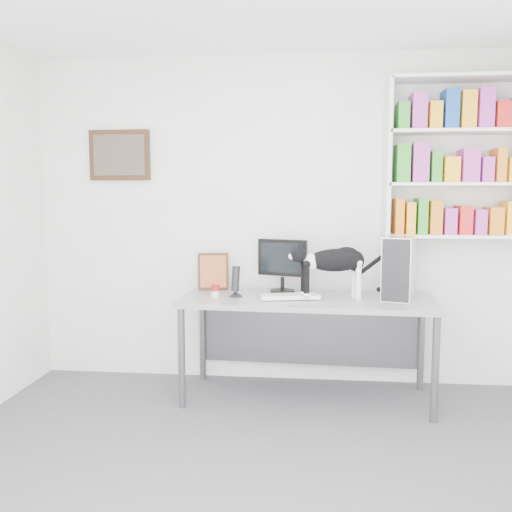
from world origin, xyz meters
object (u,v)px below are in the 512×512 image
object	(u,v)px
soup_can	(215,291)
cat	(333,273)
keyboard	(290,297)
pc_tower	(400,267)
monitor	(283,265)
bookshelf	(454,158)
desk	(307,348)
speaker	(236,281)
leaning_print	(213,271)

from	to	relation	value
soup_can	cat	size ratio (longest dim) A/B	0.14
keyboard	soup_can	bearing A→B (deg)	167.69
pc_tower	monitor	bearing A→B (deg)	-171.69
monitor	cat	bearing A→B (deg)	-19.17
bookshelf	desk	distance (m)	1.85
desk	pc_tower	size ratio (longest dim) A/B	4.08
monitor	cat	size ratio (longest dim) A/B	0.67
pc_tower	cat	size ratio (longest dim) A/B	0.72
desk	soup_can	distance (m)	0.83
keyboard	speaker	xyz separation A→B (m)	(-0.42, 0.04, 0.11)
desk	leaning_print	size ratio (longest dim) A/B	6.09
cat	soup_can	bearing A→B (deg)	161.01
cat	monitor	bearing A→B (deg)	126.02
desk	leaning_print	distance (m)	0.99
leaning_print	desk	bearing A→B (deg)	-30.04
soup_can	cat	bearing A→B (deg)	-1.22
cat	desk	bearing A→B (deg)	139.05
soup_can	keyboard	bearing A→B (deg)	-0.88
pc_tower	leaning_print	distance (m)	1.48
monitor	pc_tower	size ratio (longest dim) A/B	0.93
bookshelf	speaker	size ratio (longest dim) A/B	5.02
desk	cat	world-z (taller)	cat
desk	bookshelf	bearing A→B (deg)	17.40
keyboard	leaning_print	xyz separation A→B (m)	(-0.64, 0.34, 0.14)
keyboard	bookshelf	bearing A→B (deg)	4.95
desk	monitor	xyz separation A→B (m)	(-0.20, 0.20, 0.61)
bookshelf	cat	world-z (taller)	bookshelf
speaker	bookshelf	bearing A→B (deg)	27.62
keyboard	soup_can	xyz separation A→B (m)	(-0.57, 0.01, 0.03)
bookshelf	soup_can	distance (m)	2.10
desk	keyboard	world-z (taller)	keyboard
speaker	soup_can	xyz separation A→B (m)	(-0.15, -0.04, -0.08)
monitor	soup_can	distance (m)	0.59
keyboard	soup_can	size ratio (longest dim) A/B	4.69
desk	speaker	bearing A→B (deg)	-174.52
soup_can	desk	bearing A→B (deg)	5.14
pc_tower	cat	world-z (taller)	pc_tower
bookshelf	desk	xyz separation A→B (m)	(-1.11, -0.29, -1.45)
bookshelf	soup_can	world-z (taller)	bookshelf
desk	pc_tower	bearing A→B (deg)	9.61
speaker	cat	size ratio (longest dim) A/B	0.38
cat	keyboard	bearing A→B (deg)	160.40
keyboard	cat	world-z (taller)	cat
desk	leaning_print	xyz separation A→B (m)	(-0.77, 0.27, 0.55)
keyboard	monitor	bearing A→B (deg)	93.06
pc_tower	speaker	size ratio (longest dim) A/B	1.89
speaker	leaning_print	distance (m)	0.37
bookshelf	monitor	xyz separation A→B (m)	(-1.31, -0.09, -0.84)
keyboard	speaker	size ratio (longest dim) A/B	1.78
keyboard	speaker	world-z (taller)	speaker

